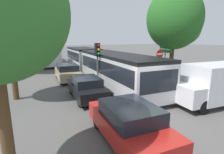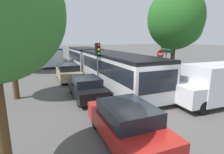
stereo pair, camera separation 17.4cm
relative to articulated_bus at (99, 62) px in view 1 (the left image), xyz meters
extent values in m
plane|color=#565451|center=(-1.36, -9.60, -1.51)|extent=(200.00, 200.00, 0.00)
cube|color=silver|center=(-0.17, -3.81, -0.16)|extent=(3.08, 9.96, 2.13)
cube|color=black|center=(-0.17, -3.81, 0.22)|extent=(3.08, 9.57, 0.93)
cube|color=black|center=(-0.17, -3.81, 1.00)|extent=(3.08, 9.96, 0.21)
cube|color=silver|center=(0.24, 5.52, -0.16)|extent=(2.94, 6.85, 2.13)
cube|color=black|center=(0.24, 5.52, 0.22)|extent=(2.95, 6.58, 0.93)
cube|color=black|center=(0.24, 5.52, 1.00)|extent=(2.94, 6.85, 0.21)
cylinder|color=black|center=(0.07, 1.63, -0.16)|extent=(2.00, 1.12, 1.96)
cube|color=black|center=(-0.38, -8.69, 0.09)|extent=(2.33, 0.21, 1.14)
cylinder|color=black|center=(0.80, -7.00, -0.99)|extent=(0.36, 1.05, 1.04)
cylinder|color=black|center=(-1.42, -6.91, -0.99)|extent=(0.36, 1.05, 1.04)
cylinder|color=black|center=(1.08, -0.71, -0.99)|extent=(0.36, 1.05, 1.04)
cylinder|color=black|center=(-1.14, -0.61, -0.99)|extent=(0.36, 1.05, 1.04)
cylinder|color=black|center=(1.35, 5.47, -0.99)|extent=(0.36, 1.05, 1.04)
cylinder|color=black|center=(-0.87, 5.57, -0.99)|extent=(0.36, 1.05, 1.04)
cube|color=silver|center=(-3.03, 12.87, -0.22)|extent=(3.26, 11.78, 2.03)
cube|color=black|center=(-3.03, 12.87, 0.15)|extent=(3.25, 11.20, 0.85)
cube|color=#234C93|center=(-3.03, 12.87, 0.90)|extent=(3.26, 11.78, 0.20)
cylinder|color=black|center=(-3.89, 16.78, -1.00)|extent=(0.36, 1.03, 1.01)
cylinder|color=black|center=(-1.72, 16.65, -1.00)|extent=(0.36, 1.03, 1.01)
cylinder|color=black|center=(-4.32, 9.45, -1.00)|extent=(0.36, 1.03, 1.01)
cylinder|color=black|center=(-2.15, 9.32, -1.00)|extent=(0.36, 1.03, 1.01)
cube|color=#B21E19|center=(-3.11, -10.23, -0.92)|extent=(2.01, 4.25, 0.67)
cube|color=black|center=(-3.12, -10.33, -0.33)|extent=(1.75, 2.27, 0.51)
cylinder|color=black|center=(-3.77, -8.86, -1.19)|extent=(0.26, 0.64, 0.63)
cylinder|color=black|center=(-2.29, -8.95, -1.19)|extent=(0.26, 0.64, 0.63)
cylinder|color=black|center=(-2.46, -11.60, -1.19)|extent=(0.26, 0.64, 0.63)
cube|color=black|center=(-2.96, -5.00, -0.95)|extent=(1.91, 4.03, 0.64)
cube|color=black|center=(-2.96, -5.09, -0.39)|extent=(1.66, 2.15, 0.49)
cylinder|color=black|center=(-3.58, -3.70, -1.21)|extent=(0.24, 0.61, 0.60)
cylinder|color=black|center=(-2.18, -3.79, -1.21)|extent=(0.24, 0.61, 0.60)
cylinder|color=black|center=(-3.73, -6.21, -1.21)|extent=(0.24, 0.61, 0.60)
cylinder|color=black|center=(-2.34, -6.30, -1.21)|extent=(0.24, 0.61, 0.60)
cube|color=tan|center=(-2.89, 0.40, -0.90)|extent=(2.06, 4.35, 0.69)
cube|color=black|center=(-2.90, 0.30, -0.30)|extent=(1.79, 2.32, 0.53)
cylinder|color=black|center=(-3.57, 1.81, -1.19)|extent=(0.26, 0.66, 0.65)
cylinder|color=black|center=(-2.06, 1.71, -1.19)|extent=(0.26, 0.66, 0.65)
cylinder|color=black|center=(-3.73, -0.91, -1.19)|extent=(0.26, 0.66, 0.65)
cylinder|color=black|center=(-2.22, -1.00, -1.19)|extent=(0.26, 0.66, 0.65)
cube|color=silver|center=(3.64, -9.29, -0.20)|extent=(4.27, 2.38, 2.00)
cube|color=silver|center=(1.15, -9.06, -0.67)|extent=(1.08, 1.98, 1.00)
cylinder|color=black|center=(1.47, -9.93, -1.15)|extent=(0.74, 0.31, 0.72)
cylinder|color=black|center=(1.63, -8.26, -1.15)|extent=(0.74, 0.31, 0.72)
cylinder|color=black|center=(4.92, -8.57, -1.15)|extent=(0.74, 0.31, 0.72)
cylinder|color=#56595E|center=(-1.67, -3.78, 0.19)|extent=(0.12, 0.12, 3.40)
cube|color=black|center=(-1.67, -3.78, 1.44)|extent=(0.37, 0.31, 0.90)
sphere|color=red|center=(-1.63, -3.92, 1.72)|extent=(0.18, 0.18, 0.18)
sphere|color=#EAAD14|center=(-1.63, -3.92, 1.44)|extent=(0.18, 0.18, 0.18)
sphere|color=green|center=(-1.63, -3.92, 1.16)|extent=(0.18, 0.18, 0.18)
cylinder|color=#56595E|center=(3.68, -4.10, -0.31)|extent=(0.08, 0.08, 2.40)
cylinder|color=red|center=(3.68, -4.10, 0.96)|extent=(0.70, 0.03, 0.70)
cube|color=white|center=(3.68, -4.12, 0.96)|extent=(0.50, 0.04, 0.14)
cylinder|color=#56595E|center=(5.02, -3.32, 0.29)|extent=(0.10, 0.10, 3.60)
cube|color=#197A38|center=(5.02, -3.32, 1.79)|extent=(0.09, 1.40, 0.28)
cube|color=#197A38|center=(5.02, -3.32, 1.45)|extent=(0.09, 1.40, 0.28)
cube|color=#197A38|center=(5.02, -3.32, 1.11)|extent=(0.09, 1.40, 0.28)
cylinder|color=#51381E|center=(-6.83, -10.48, 0.02)|extent=(0.30, 0.30, 3.06)
ellipsoid|color=#33752D|center=(-6.46, -10.15, 2.26)|extent=(2.04, 2.04, 1.74)
cylinder|color=#51381E|center=(-6.93, -3.21, 0.01)|extent=(0.34, 0.34, 3.04)
ellipsoid|color=#1E561E|center=(-6.93, -3.21, 2.89)|extent=(4.00, 4.00, 3.64)
ellipsoid|color=#1E561E|center=(-7.14, -3.16, 2.34)|extent=(2.40, 2.40, 2.00)
cylinder|color=#51381E|center=(-6.29, 6.43, -0.18)|extent=(0.28, 0.28, 2.67)
ellipsoid|color=#33752D|center=(-6.29, 6.43, 2.86)|extent=(5.03, 5.03, 4.55)
ellipsoid|color=#3D7F38|center=(-6.61, 6.17, 2.18)|extent=(3.02, 3.02, 2.50)
cylinder|color=#51381E|center=(-6.70, 15.83, -0.19)|extent=(0.38, 0.38, 2.65)
ellipsoid|color=#1E561E|center=(-6.70, 15.83, 3.02)|extent=(4.70, 4.70, 5.02)
cylinder|color=#51381E|center=(5.73, -3.40, 0.19)|extent=(0.37, 0.37, 3.40)
ellipsoid|color=#286623|center=(5.73, -3.40, 3.88)|extent=(4.77, 4.77, 5.31)
ellipsoid|color=#33752D|center=(6.29, -4.00, 3.08)|extent=(2.86, 2.86, 2.92)
camera|label=1|loc=(-6.26, -15.14, 2.16)|focal=28.00mm
camera|label=2|loc=(-6.10, -15.22, 2.16)|focal=28.00mm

